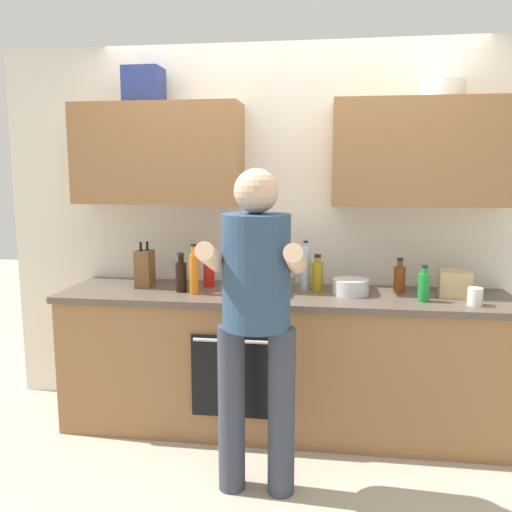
{
  "coord_description": "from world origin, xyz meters",
  "views": [
    {
      "loc": [
        0.3,
        -3.32,
        1.66
      ],
      "look_at": [
        -0.16,
        -0.1,
        1.15
      ],
      "focal_mm": 37.85,
      "sensor_mm": 36.0,
      "label": 1
    }
  ],
  "objects_px": {
    "bottle_soda": "(424,286)",
    "mixing_bowl": "(351,287)",
    "bottle_soy": "(181,275)",
    "cup_stoneware": "(289,283)",
    "bottle_juice": "(194,272)",
    "bottle_water": "(305,268)",
    "cup_tea": "(241,278)",
    "bottle_oil": "(317,276)",
    "grocery_bag_crisps": "(255,280)",
    "cup_coffee": "(475,297)",
    "bottle_vinegar": "(399,278)",
    "grocery_bag_bread": "(455,283)",
    "knife_block": "(145,268)",
    "bottle_hotsauce": "(209,272)",
    "person_standing": "(256,307)"
  },
  "relations": [
    {
      "from": "bottle_soda",
      "to": "mixing_bowl",
      "type": "distance_m",
      "value": 0.44
    },
    {
      "from": "bottle_soy",
      "to": "cup_stoneware",
      "type": "distance_m",
      "value": 0.69
    },
    {
      "from": "bottle_juice",
      "to": "bottle_water",
      "type": "distance_m",
      "value": 0.72
    },
    {
      "from": "cup_tea",
      "to": "cup_stoneware",
      "type": "bearing_deg",
      "value": -20.15
    },
    {
      "from": "bottle_oil",
      "to": "grocery_bag_crisps",
      "type": "distance_m",
      "value": 0.41
    },
    {
      "from": "cup_coffee",
      "to": "bottle_vinegar",
      "type": "bearing_deg",
      "value": 144.58
    },
    {
      "from": "bottle_vinegar",
      "to": "grocery_bag_crisps",
      "type": "bearing_deg",
      "value": -167.49
    },
    {
      "from": "bottle_soy",
      "to": "cup_stoneware",
      "type": "relative_size",
      "value": 2.7
    },
    {
      "from": "cup_stoneware",
      "to": "bottle_soy",
      "type": "bearing_deg",
      "value": -169.25
    },
    {
      "from": "grocery_bag_crisps",
      "to": "grocery_bag_bread",
      "type": "height_order",
      "value": "grocery_bag_crisps"
    },
    {
      "from": "grocery_bag_crisps",
      "to": "bottle_juice",
      "type": "bearing_deg",
      "value": -176.58
    },
    {
      "from": "cup_coffee",
      "to": "cup_tea",
      "type": "relative_size",
      "value": 1.03
    },
    {
      "from": "grocery_bag_bread",
      "to": "bottle_soda",
      "type": "bearing_deg",
      "value": -140.07
    },
    {
      "from": "bottle_soy",
      "to": "cup_coffee",
      "type": "distance_m",
      "value": 1.77
    },
    {
      "from": "cup_coffee",
      "to": "grocery_bag_crisps",
      "type": "bearing_deg",
      "value": 176.43
    },
    {
      "from": "bottle_soy",
      "to": "mixing_bowl",
      "type": "xyz_separation_m",
      "value": [
        1.07,
        0.07,
        -0.06
      ]
    },
    {
      "from": "cup_stoneware",
      "to": "grocery_bag_bread",
      "type": "distance_m",
      "value": 1.03
    },
    {
      "from": "knife_block",
      "to": "cup_coffee",
      "type": "bearing_deg",
      "value": -6.33
    },
    {
      "from": "bottle_hotsauce",
      "to": "cup_tea",
      "type": "distance_m",
      "value": 0.22
    },
    {
      "from": "knife_block",
      "to": "grocery_bag_bread",
      "type": "height_order",
      "value": "knife_block"
    },
    {
      "from": "person_standing",
      "to": "bottle_juice",
      "type": "bearing_deg",
      "value": 127.3
    },
    {
      "from": "bottle_vinegar",
      "to": "bottle_juice",
      "type": "bearing_deg",
      "value": -170.17
    },
    {
      "from": "bottle_juice",
      "to": "mixing_bowl",
      "type": "distance_m",
      "value": 0.98
    },
    {
      "from": "bottle_hotsauce",
      "to": "grocery_bag_bread",
      "type": "relative_size",
      "value": 1.17
    },
    {
      "from": "mixing_bowl",
      "to": "bottle_vinegar",
      "type": "bearing_deg",
      "value": 18.44
    },
    {
      "from": "bottle_vinegar",
      "to": "knife_block",
      "type": "distance_m",
      "value": 1.66
    },
    {
      "from": "cup_stoneware",
      "to": "cup_tea",
      "type": "relative_size",
      "value": 0.94
    },
    {
      "from": "cup_stoneware",
      "to": "mixing_bowl",
      "type": "bearing_deg",
      "value": -8.43
    },
    {
      "from": "bottle_soy",
      "to": "mixing_bowl",
      "type": "distance_m",
      "value": 1.07
    },
    {
      "from": "bottle_soy",
      "to": "bottle_soda",
      "type": "bearing_deg",
      "value": -1.9
    },
    {
      "from": "bottle_vinegar",
      "to": "bottle_water",
      "type": "relative_size",
      "value": 0.69
    },
    {
      "from": "bottle_vinegar",
      "to": "bottle_soy",
      "type": "bearing_deg",
      "value": -172.8
    },
    {
      "from": "bottle_soda",
      "to": "mixing_bowl",
      "type": "xyz_separation_m",
      "value": [
        -0.42,
        0.12,
        -0.04
      ]
    },
    {
      "from": "bottle_oil",
      "to": "grocery_bag_crisps",
      "type": "bearing_deg",
      "value": -158.57
    },
    {
      "from": "bottle_juice",
      "to": "bottle_oil",
      "type": "bearing_deg",
      "value": 12.68
    },
    {
      "from": "person_standing",
      "to": "cup_tea",
      "type": "distance_m",
      "value": 0.97
    },
    {
      "from": "cup_stoneware",
      "to": "grocery_bag_bread",
      "type": "relative_size",
      "value": 0.44
    },
    {
      "from": "bottle_vinegar",
      "to": "cup_stoneware",
      "type": "height_order",
      "value": "bottle_vinegar"
    },
    {
      "from": "mixing_bowl",
      "to": "person_standing",
      "type": "bearing_deg",
      "value": -123.06
    },
    {
      "from": "bottle_hotsauce",
      "to": "bottle_vinegar",
      "type": "height_order",
      "value": "bottle_hotsauce"
    },
    {
      "from": "mixing_bowl",
      "to": "knife_block",
      "type": "bearing_deg",
      "value": 177.83
    },
    {
      "from": "bottle_oil",
      "to": "cup_tea",
      "type": "relative_size",
      "value": 2.42
    },
    {
      "from": "person_standing",
      "to": "bottle_vinegar",
      "type": "xyz_separation_m",
      "value": [
        0.8,
        0.85,
        -0.0
      ]
    },
    {
      "from": "knife_block",
      "to": "grocery_bag_crisps",
      "type": "height_order",
      "value": "knife_block"
    },
    {
      "from": "bottle_water",
      "to": "knife_block",
      "type": "height_order",
      "value": "bottle_water"
    },
    {
      "from": "mixing_bowl",
      "to": "bottle_oil",
      "type": "bearing_deg",
      "value": 166.01
    },
    {
      "from": "person_standing",
      "to": "grocery_bag_bread",
      "type": "distance_m",
      "value": 1.39
    },
    {
      "from": "bottle_soy",
      "to": "cup_stoneware",
      "type": "xyz_separation_m",
      "value": [
        0.68,
        0.13,
        -0.06
      ]
    },
    {
      "from": "knife_block",
      "to": "grocery_bag_crisps",
      "type": "xyz_separation_m",
      "value": [
        0.77,
        -0.15,
        -0.03
      ]
    },
    {
      "from": "bottle_hotsauce",
      "to": "knife_block",
      "type": "relative_size",
      "value": 0.83
    }
  ]
}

